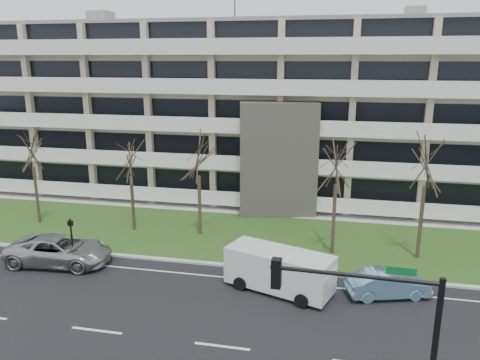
% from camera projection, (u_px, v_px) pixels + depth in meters
% --- Properties ---
extents(ground, '(160.00, 160.00, 0.00)m').
position_uv_depth(ground, '(222.00, 346.00, 20.50)').
color(ground, black).
rests_on(ground, ground).
extents(grass_verge, '(90.00, 10.00, 0.06)m').
position_uv_depth(grass_verge, '(267.00, 238.00, 32.80)').
color(grass_verge, '#2D531B').
rests_on(grass_verge, ground).
extents(curb, '(90.00, 0.35, 0.12)m').
position_uv_depth(curb, '(254.00, 268.00, 28.06)').
color(curb, '#B2B2AD').
rests_on(curb, ground).
extents(sidewalk, '(90.00, 2.00, 0.08)m').
position_uv_depth(sidewalk, '(277.00, 213.00, 38.00)').
color(sidewalk, '#B2B2AD').
rests_on(sidewalk, ground).
extents(lane_edge_line, '(90.00, 0.12, 0.01)m').
position_uv_depth(lane_edge_line, '(250.00, 280.00, 26.65)').
color(lane_edge_line, white).
rests_on(lane_edge_line, ground).
extents(apartment_building, '(60.50, 15.10, 18.75)m').
position_uv_depth(apartment_building, '(288.00, 110.00, 42.54)').
color(apartment_building, beige).
rests_on(apartment_building, ground).
extents(silver_pickup, '(6.47, 3.33, 1.74)m').
position_uv_depth(silver_pickup, '(59.00, 250.00, 28.53)').
color(silver_pickup, '#A2A5A9').
rests_on(silver_pickup, ground).
extents(blue_sedan, '(4.60, 2.73, 1.43)m').
position_uv_depth(blue_sedan, '(388.00, 284.00, 24.64)').
color(blue_sedan, '#7EB8DC').
rests_on(blue_sedan, ground).
extents(white_van, '(6.14, 3.90, 2.24)m').
position_uv_depth(white_van, '(281.00, 268.00, 25.11)').
color(white_van, silver).
rests_on(white_van, ground).
extents(traffic_signal, '(5.35, 0.49, 6.18)m').
position_uv_depth(traffic_signal, '(377.00, 329.00, 14.68)').
color(traffic_signal, black).
rests_on(traffic_signal, ground).
extents(pedestrian_signal, '(0.30, 0.25, 2.87)m').
position_uv_depth(pedestrian_signal, '(71.00, 235.00, 28.39)').
color(pedestrian_signal, black).
rests_on(pedestrian_signal, ground).
extents(tree_1, '(3.95, 3.95, 7.90)m').
position_uv_depth(tree_1, '(31.00, 144.00, 34.23)').
color(tree_1, '#382B21').
rests_on(tree_1, ground).
extents(tree_2, '(3.62, 3.62, 7.24)m').
position_uv_depth(tree_2, '(130.00, 155.00, 32.81)').
color(tree_2, '#382B21').
rests_on(tree_2, ground).
extents(tree_3, '(3.86, 3.86, 7.72)m').
position_uv_depth(tree_3, '(198.00, 152.00, 32.00)').
color(tree_3, '#382B21').
rests_on(tree_3, ground).
extents(tree_4, '(4.10, 4.10, 8.19)m').
position_uv_depth(tree_4, '(337.00, 157.00, 28.64)').
color(tree_4, '#382B21').
rests_on(tree_4, ground).
extents(tree_5, '(4.23, 4.23, 8.47)m').
position_uv_depth(tree_5, '(428.00, 156.00, 27.83)').
color(tree_5, '#382B21').
rests_on(tree_5, ground).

